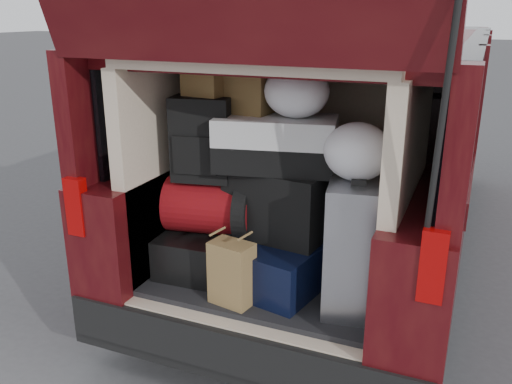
# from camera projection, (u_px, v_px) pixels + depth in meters

# --- Properties ---
(ground) EXTENTS (80.00, 80.00, 0.00)m
(ground) POSITION_uv_depth(u_px,v_px,m) (259.00, 380.00, 3.02)
(ground) COLOR #3D3C3F
(ground) RESTS_ON ground
(minivan) EXTENTS (1.90, 5.35, 2.77)m
(minivan) POSITION_uv_depth(u_px,v_px,m) (348.00, 147.00, 4.35)
(minivan) COLOR black
(minivan) RESTS_ON ground
(load_floor) EXTENTS (1.24, 1.05, 0.55)m
(load_floor) POSITION_uv_depth(u_px,v_px,m) (277.00, 312.00, 3.17)
(load_floor) COLOR black
(load_floor) RESTS_ON ground
(black_hardshell) EXTENTS (0.44, 0.59, 0.23)m
(black_hardshell) POSITION_uv_depth(u_px,v_px,m) (207.00, 248.00, 3.10)
(black_hardshell) COLOR black
(black_hardshell) RESTS_ON load_floor
(navy_hardshell) EXTENTS (0.58, 0.66, 0.25)m
(navy_hardshell) POSITION_uv_depth(u_px,v_px,m) (280.00, 261.00, 2.91)
(navy_hardshell) COLOR black
(navy_hardshell) RESTS_ON load_floor
(silver_roller) EXTENTS (0.34, 0.47, 0.65)m
(silver_roller) POSITION_uv_depth(u_px,v_px,m) (355.00, 244.00, 2.63)
(silver_roller) COLOR silver
(silver_roller) RESTS_ON load_floor
(kraft_bag) EXTENTS (0.23, 0.17, 0.33)m
(kraft_bag) POSITION_uv_depth(u_px,v_px,m) (232.00, 273.00, 2.70)
(kraft_bag) COLOR olive
(kraft_bag) RESTS_ON load_floor
(red_duffel) EXTENTS (0.52, 0.39, 0.31)m
(red_duffel) POSITION_uv_depth(u_px,v_px,m) (211.00, 206.00, 2.98)
(red_duffel) COLOR maroon
(red_duffel) RESTS_ON black_hardshell
(black_soft_case) EXTENTS (0.55, 0.37, 0.37)m
(black_soft_case) POSITION_uv_depth(u_px,v_px,m) (278.00, 203.00, 2.87)
(black_soft_case) COLOR black
(black_soft_case) RESTS_ON navy_hardshell
(backpack) EXTENTS (0.34, 0.24, 0.45)m
(backpack) POSITION_uv_depth(u_px,v_px,m) (203.00, 139.00, 2.85)
(backpack) COLOR black
(backpack) RESTS_ON red_duffel
(twotone_duffel) EXTENTS (0.66, 0.43, 0.27)m
(twotone_duffel) POSITION_uv_depth(u_px,v_px,m) (276.00, 144.00, 2.76)
(twotone_duffel) COLOR silver
(twotone_duffel) RESTS_ON black_soft_case
(grocery_sack_lower) EXTENTS (0.23, 0.20, 0.19)m
(grocery_sack_lower) POSITION_uv_depth(u_px,v_px,m) (206.00, 77.00, 2.79)
(grocery_sack_lower) COLOR brown
(grocery_sack_lower) RESTS_ON backpack
(grocery_sack_upper) EXTENTS (0.26, 0.22, 0.24)m
(grocery_sack_upper) POSITION_uv_depth(u_px,v_px,m) (249.00, 89.00, 2.81)
(grocery_sack_upper) COLOR brown
(grocery_sack_upper) RESTS_ON twotone_duffel
(plastic_bag_center) EXTENTS (0.38, 0.36, 0.26)m
(plastic_bag_center) POSITION_uv_depth(u_px,v_px,m) (297.00, 92.00, 2.66)
(plastic_bag_center) COLOR white
(plastic_bag_center) RESTS_ON twotone_duffel
(plastic_bag_right) EXTENTS (0.33, 0.31, 0.27)m
(plastic_bag_right) POSITION_uv_depth(u_px,v_px,m) (357.00, 152.00, 2.50)
(plastic_bag_right) COLOR white
(plastic_bag_right) RESTS_ON silver_roller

